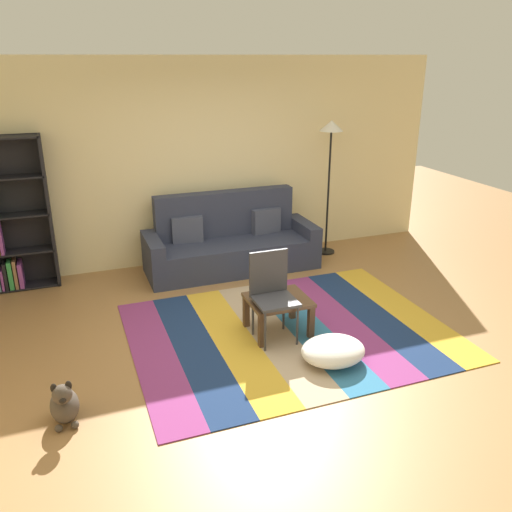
{
  "coord_description": "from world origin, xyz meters",
  "views": [
    {
      "loc": [
        -1.82,
        -4.32,
        2.69
      ],
      "look_at": [
        0.06,
        0.7,
        0.65
      ],
      "focal_mm": 37.11,
      "sensor_mm": 36.0,
      "label": 1
    }
  ],
  "objects_px": {
    "standing_lamp": "(331,144)",
    "pouf": "(333,351)",
    "tv_remote": "(283,296)",
    "bookshelf": "(2,224)",
    "coffee_table": "(278,305)",
    "dog": "(64,404)",
    "couch": "(230,244)",
    "folding_chair": "(272,288)"
  },
  "relations": [
    {
      "from": "dog",
      "to": "standing_lamp",
      "type": "bearing_deg",
      "value": 36.19
    },
    {
      "from": "dog",
      "to": "couch",
      "type": "bearing_deg",
      "value": 49.89
    },
    {
      "from": "tv_remote",
      "to": "folding_chair",
      "type": "xyz_separation_m",
      "value": [
        -0.15,
        -0.07,
        0.14
      ]
    },
    {
      "from": "bookshelf",
      "to": "tv_remote",
      "type": "relative_size",
      "value": 12.32
    },
    {
      "from": "coffee_table",
      "to": "couch",
      "type": "bearing_deg",
      "value": 87.02
    },
    {
      "from": "pouf",
      "to": "tv_remote",
      "type": "xyz_separation_m",
      "value": [
        -0.2,
        0.73,
        0.27
      ]
    },
    {
      "from": "couch",
      "to": "tv_remote",
      "type": "xyz_separation_m",
      "value": [
        -0.04,
        -1.86,
        0.06
      ]
    },
    {
      "from": "bookshelf",
      "to": "standing_lamp",
      "type": "bearing_deg",
      "value": -2.85
    },
    {
      "from": "couch",
      "to": "bookshelf",
      "type": "relative_size",
      "value": 1.22
    },
    {
      "from": "coffee_table",
      "to": "folding_chair",
      "type": "xyz_separation_m",
      "value": [
        -0.09,
        -0.06,
        0.22
      ]
    },
    {
      "from": "standing_lamp",
      "to": "pouf",
      "type": "bearing_deg",
      "value": -116.27
    },
    {
      "from": "coffee_table",
      "to": "folding_chair",
      "type": "distance_m",
      "value": 0.25
    },
    {
      "from": "tv_remote",
      "to": "coffee_table",
      "type": "bearing_deg",
      "value": -132.55
    },
    {
      "from": "dog",
      "to": "pouf",
      "type": "bearing_deg",
      "value": 0.61
    },
    {
      "from": "pouf",
      "to": "standing_lamp",
      "type": "bearing_deg",
      "value": 63.73
    },
    {
      "from": "couch",
      "to": "folding_chair",
      "type": "xyz_separation_m",
      "value": [
        -0.19,
        -1.94,
        0.2
      ]
    },
    {
      "from": "pouf",
      "to": "dog",
      "type": "distance_m",
      "value": 2.37
    },
    {
      "from": "standing_lamp",
      "to": "tv_remote",
      "type": "distance_m",
      "value": 2.73
    },
    {
      "from": "couch",
      "to": "standing_lamp",
      "type": "height_order",
      "value": "standing_lamp"
    },
    {
      "from": "dog",
      "to": "folding_chair",
      "type": "distance_m",
      "value": 2.16
    },
    {
      "from": "dog",
      "to": "standing_lamp",
      "type": "relative_size",
      "value": 0.21
    },
    {
      "from": "bookshelf",
      "to": "standing_lamp",
      "type": "relative_size",
      "value": 0.98
    },
    {
      "from": "coffee_table",
      "to": "folding_chair",
      "type": "relative_size",
      "value": 0.68
    },
    {
      "from": "pouf",
      "to": "folding_chair",
      "type": "relative_size",
      "value": 0.68
    },
    {
      "from": "standing_lamp",
      "to": "tv_remote",
      "type": "bearing_deg",
      "value": -128.01
    },
    {
      "from": "bookshelf",
      "to": "folding_chair",
      "type": "relative_size",
      "value": 2.05
    },
    {
      "from": "couch",
      "to": "coffee_table",
      "type": "bearing_deg",
      "value": -92.98
    },
    {
      "from": "couch",
      "to": "bookshelf",
      "type": "bearing_deg",
      "value": 174.04
    },
    {
      "from": "tv_remote",
      "to": "folding_chair",
      "type": "relative_size",
      "value": 0.17
    },
    {
      "from": "standing_lamp",
      "to": "couch",
      "type": "bearing_deg",
      "value": -177.06
    },
    {
      "from": "tv_remote",
      "to": "folding_chair",
      "type": "bearing_deg",
      "value": -122.4
    },
    {
      "from": "standing_lamp",
      "to": "folding_chair",
      "type": "distance_m",
      "value": 2.81
    },
    {
      "from": "pouf",
      "to": "dog",
      "type": "bearing_deg",
      "value": -179.39
    },
    {
      "from": "coffee_table",
      "to": "standing_lamp",
      "type": "height_order",
      "value": "standing_lamp"
    },
    {
      "from": "bookshelf",
      "to": "coffee_table",
      "type": "xyz_separation_m",
      "value": [
        2.64,
        -2.16,
        -0.52
      ]
    },
    {
      "from": "couch",
      "to": "standing_lamp",
      "type": "bearing_deg",
      "value": 2.94
    },
    {
      "from": "pouf",
      "to": "tv_remote",
      "type": "distance_m",
      "value": 0.8
    },
    {
      "from": "tv_remote",
      "to": "standing_lamp",
      "type": "bearing_deg",
      "value": 84.05
    },
    {
      "from": "coffee_table",
      "to": "standing_lamp",
      "type": "bearing_deg",
      "value": 51.15
    },
    {
      "from": "coffee_table",
      "to": "tv_remote",
      "type": "relative_size",
      "value": 4.08
    },
    {
      "from": "bookshelf",
      "to": "pouf",
      "type": "xyz_separation_m",
      "value": [
        2.89,
        -2.88,
        -0.71
      ]
    },
    {
      "from": "pouf",
      "to": "folding_chair",
      "type": "bearing_deg",
      "value": 118.25
    }
  ]
}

